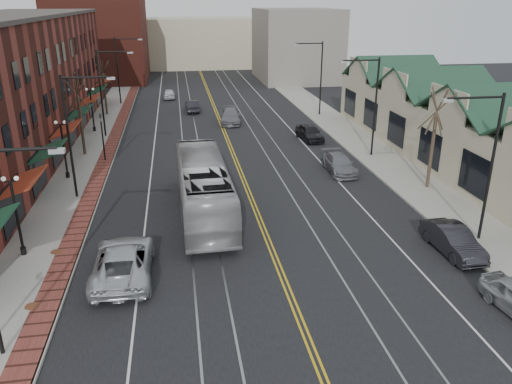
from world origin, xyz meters
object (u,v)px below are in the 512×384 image
object	(u,v)px
transit_bus	(203,187)
parked_car_c	(339,164)
parked_car_d	(310,132)
parked_car_b	(453,240)
parked_suv	(123,261)

from	to	relation	value
transit_bus	parked_car_c	distance (m)	12.48
parked_car_d	parked_car_b	bearing A→B (deg)	-91.72
transit_bus	parked_suv	size ratio (longest dim) A/B	2.09
transit_bus	parked_car_d	xyz separation A→B (m)	(10.89, 15.72, -0.98)
parked_car_c	parked_car_d	size ratio (longest dim) A/B	1.08
parked_suv	parked_car_c	size ratio (longest dim) A/B	1.27
transit_bus	parked_car_b	size ratio (longest dim) A/B	2.83
transit_bus	parked_car_d	world-z (taller)	transit_bus
parked_car_b	parked_car_c	world-z (taller)	parked_car_b
parked_car_d	parked_suv	bearing A→B (deg)	-129.58
transit_bus	parked_car_b	xyz separation A→B (m)	(12.54, -7.22, -1.00)
parked_suv	parked_car_d	world-z (taller)	parked_suv
transit_bus	parked_car_d	bearing A→B (deg)	-126.07
transit_bus	parked_car_b	distance (m)	14.50
parked_suv	parked_car_c	world-z (taller)	parked_suv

